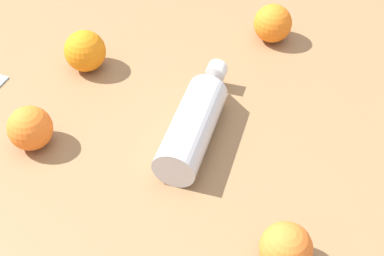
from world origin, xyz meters
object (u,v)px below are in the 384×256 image
(water_bottle, at_px, (196,118))
(orange_2, at_px, (273,23))
(orange_1, at_px, (85,51))
(orange_3, at_px, (30,128))
(orange_0, at_px, (286,248))

(water_bottle, height_order, orange_2, orange_2)
(orange_1, bearing_deg, orange_3, 80.36)
(orange_1, height_order, orange_2, orange_1)
(water_bottle, height_order, orange_1, orange_1)
(orange_0, height_order, orange_2, orange_2)
(orange_0, xyz_separation_m, orange_3, (0.39, -0.16, 0.00))
(orange_0, bearing_deg, orange_3, -22.80)
(orange_0, relative_size, orange_3, 0.98)
(water_bottle, bearing_deg, orange_3, 112.27)
(orange_2, height_order, orange_3, orange_2)
(orange_2, relative_size, orange_3, 1.05)
(water_bottle, relative_size, orange_0, 3.72)
(orange_0, relative_size, orange_2, 0.93)
(orange_1, bearing_deg, orange_2, -158.68)
(orange_1, distance_m, orange_3, 0.20)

